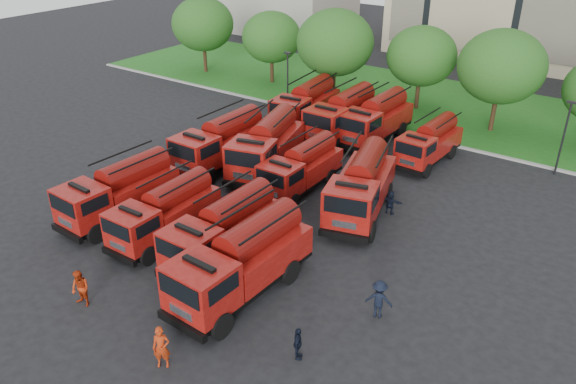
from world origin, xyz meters
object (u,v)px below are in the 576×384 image
Objects in this scene: fire_truck_0 at (120,191)px; firefighter_4 at (145,214)px; fire_truck_1 at (165,212)px; fire_truck_8 at (306,105)px; firefighter_5 at (389,213)px; fire_truck_5 at (267,145)px; fire_truck_3 at (242,261)px; fire_truck_4 at (222,142)px; firefighter_2 at (298,358)px; fire_truck_9 at (343,115)px; fire_truck_6 at (301,167)px; firefighter_0 at (164,365)px; fire_truck_2 at (224,229)px; firefighter_1 at (84,305)px; firefighter_3 at (377,316)px; fire_truck_7 at (361,186)px; fire_truck_11 at (429,142)px; fire_truck_10 at (376,119)px.

fire_truck_0 is 3.83× the size of firefighter_4.
fire_truck_1 is 18.80m from fire_truck_8.
fire_truck_5 is at bearing -4.26° from firefighter_5.
fire_truck_3 reaches higher than fire_truck_4.
fire_truck_1 reaches higher than firefighter_2.
fire_truck_9 is at bearing -48.11° from firefighter_4.
fire_truck_5 is at bearing 92.68° from fire_truck_1.
fire_truck_9 is 17.55m from firefighter_4.
firefighter_2 is 1.02× the size of firefighter_5.
fire_truck_6 reaches higher than firefighter_5.
firefighter_4 reaches higher than firefighter_2.
firefighter_0 is at bearing -75.96° from fire_truck_9.
fire_truck_3 reaches higher than fire_truck_2.
fire_truck_9 is (4.08, 9.38, 0.02)m from fire_truck_4.
fire_truck_8 is (0.55, 18.45, 0.08)m from fire_truck_0.
fire_truck_0 reaches higher than firefighter_4.
fire_truck_4 is at bearing 104.29° from firefighter_1.
firefighter_5 is at bearing -46.67° from fire_truck_9.
firefighter_3 is 0.97× the size of firefighter_4.
fire_truck_0 is at bearing -126.88° from fire_truck_6.
fire_truck_6 is at bearing 97.15° from fire_truck_2.
firefighter_1 is at bearing -98.99° from fire_truck_5.
firefighter_2 is at bearing -39.82° from fire_truck_4.
fire_truck_6 is (-1.04, 8.54, -0.11)m from fire_truck_2.
fire_truck_7 reaches higher than firefighter_1.
firefighter_5 is (9.44, -0.54, -1.83)m from fire_truck_5.
fire_truck_0 is 16.33m from firefighter_3.
fire_truck_10 is at bearing 167.15° from fire_truck_11.
fire_truck_1 is 9.86m from firefighter_0.
fire_truck_10 is at bearing -59.10° from firefighter_5.
firefighter_3 is at bearing -40.36° from fire_truck_6.
firefighter_2 is (8.10, -22.34, -1.74)m from fire_truck_10.
fire_truck_8 reaches higher than fire_truck_10.
firefighter_1 is at bearing -80.97° from fire_truck_1.
fire_truck_2 is 1.10× the size of fire_truck_11.
firefighter_4 is at bearing 34.37° from firefighter_5.
fire_truck_0 is 7.65m from fire_truck_2.
firefighter_0 is 1.29× the size of firefighter_5.
fire_truck_10 is at bearing -2.40° from fire_truck_8.
fire_truck_3 is at bearing -72.88° from fire_truck_5.
fire_truck_1 is 3.50m from firefighter_4.
firefighter_1 is 1.25× the size of firefighter_5.
fire_truck_1 is 19.11m from fire_truck_11.
firefighter_0 is (10.09, -25.42, -1.75)m from fire_truck_8.
fire_truck_10 is (-3.60, 20.30, -0.05)m from fire_truck_3.
fire_truck_5 reaches higher than fire_truck_10.
fire_truck_4 is 4.22× the size of firefighter_1.
fire_truck_7 is at bearing -6.16° from fire_truck_6.
fire_truck_6 is at bearing -88.60° from fire_truck_10.
firefighter_1 is (-1.74, -15.24, -1.54)m from fire_truck_6.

